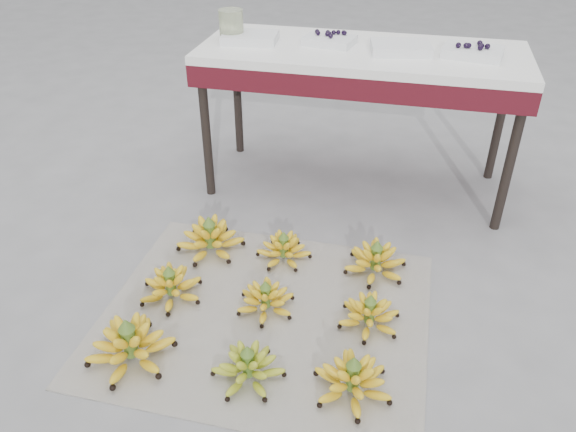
% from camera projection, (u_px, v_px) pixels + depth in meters
% --- Properties ---
extents(ground, '(60.00, 60.00, 0.00)m').
position_uv_depth(ground, '(294.00, 308.00, 2.24)').
color(ground, slate).
rests_on(ground, ground).
extents(newspaper_mat, '(1.25, 1.06, 0.01)m').
position_uv_depth(newspaper_mat, '(265.00, 315.00, 2.20)').
color(newspaper_mat, white).
rests_on(newspaper_mat, ground).
extents(bunch_front_left, '(0.37, 0.37, 0.19)m').
position_uv_depth(bunch_front_left, '(130.00, 345.00, 1.97)').
color(bunch_front_left, yellow).
rests_on(bunch_front_left, newspaper_mat).
extents(bunch_front_center, '(0.26, 0.26, 0.15)m').
position_uv_depth(bunch_front_center, '(248.00, 367.00, 1.90)').
color(bunch_front_center, olive).
rests_on(bunch_front_center, newspaper_mat).
extents(bunch_front_right, '(0.33, 0.33, 0.16)m').
position_uv_depth(bunch_front_right, '(352.00, 380.00, 1.85)').
color(bunch_front_right, yellow).
rests_on(bunch_front_right, newspaper_mat).
extents(bunch_mid_left, '(0.32, 0.32, 0.16)m').
position_uv_depth(bunch_mid_left, '(171.00, 286.00, 2.26)').
color(bunch_mid_left, yellow).
rests_on(bunch_mid_left, newspaper_mat).
extents(bunch_mid_center, '(0.28, 0.28, 0.14)m').
position_uv_depth(bunch_mid_center, '(266.00, 300.00, 2.20)').
color(bunch_mid_center, yellow).
rests_on(bunch_mid_center, newspaper_mat).
extents(bunch_mid_right, '(0.28, 0.28, 0.15)m').
position_uv_depth(bunch_mid_right, '(369.00, 314.00, 2.12)').
color(bunch_mid_right, yellow).
rests_on(bunch_mid_right, newspaper_mat).
extents(bunch_back_left, '(0.30, 0.30, 0.18)m').
position_uv_depth(bunch_back_left, '(210.00, 239.00, 2.52)').
color(bunch_back_left, yellow).
rests_on(bunch_back_left, newspaper_mat).
extents(bunch_back_center, '(0.25, 0.25, 0.15)m').
position_uv_depth(bunch_back_center, '(284.00, 249.00, 2.47)').
color(bunch_back_center, yellow).
rests_on(bunch_back_center, newspaper_mat).
extents(bunch_back_right, '(0.35, 0.35, 0.16)m').
position_uv_depth(bunch_back_right, '(376.00, 261.00, 2.39)').
color(bunch_back_right, yellow).
rests_on(bunch_back_right, newspaper_mat).
extents(vendor_table, '(1.55, 0.62, 0.74)m').
position_uv_depth(vendor_table, '(361.00, 66.00, 2.70)').
color(vendor_table, black).
rests_on(vendor_table, ground).
extents(tray_far_left, '(0.28, 0.21, 0.04)m').
position_uv_depth(tray_far_left, '(250.00, 38.00, 2.73)').
color(tray_far_left, silver).
rests_on(tray_far_left, vendor_table).
extents(tray_left, '(0.26, 0.21, 0.06)m').
position_uv_depth(tray_left, '(330.00, 40.00, 2.70)').
color(tray_left, silver).
rests_on(tray_left, vendor_table).
extents(tray_right, '(0.30, 0.24, 0.04)m').
position_uv_depth(tray_right, '(401.00, 48.00, 2.59)').
color(tray_right, silver).
rests_on(tray_right, vendor_table).
extents(tray_far_right, '(0.29, 0.23, 0.07)m').
position_uv_depth(tray_far_right, '(473.00, 51.00, 2.54)').
color(tray_far_right, silver).
rests_on(tray_far_right, vendor_table).
extents(glass_jar, '(0.12, 0.12, 0.15)m').
position_uv_depth(glass_jar, '(231.00, 25.00, 2.72)').
color(glass_jar, beige).
rests_on(glass_jar, vendor_table).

